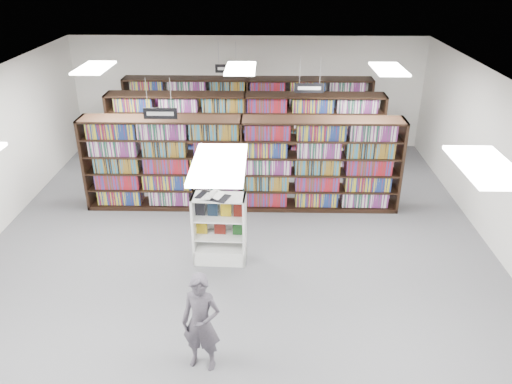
{
  "coord_description": "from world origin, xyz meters",
  "views": [
    {
      "loc": [
        0.53,
        -8.19,
        5.35
      ],
      "look_at": [
        0.35,
        0.5,
        1.1
      ],
      "focal_mm": 35.0,
      "sensor_mm": 36.0,
      "label": 1
    }
  ],
  "objects_px": {
    "endcap_display": "(220,238)",
    "shopper": "(201,323)",
    "bookshelf_row_near": "(242,164)",
    "open_book": "(212,195)"
  },
  "relations": [
    {
      "from": "bookshelf_row_near",
      "to": "shopper",
      "type": "xyz_separation_m",
      "value": [
        -0.33,
        -4.88,
        -0.29
      ]
    },
    {
      "from": "endcap_display",
      "to": "bookshelf_row_near",
      "type": "bearing_deg",
      "value": 84.22
    },
    {
      "from": "endcap_display",
      "to": "shopper",
      "type": "height_order",
      "value": "shopper"
    },
    {
      "from": "open_book",
      "to": "shopper",
      "type": "xyz_separation_m",
      "value": [
        0.09,
        -2.63,
        -0.63
      ]
    },
    {
      "from": "endcap_display",
      "to": "open_book",
      "type": "distance_m",
      "value": 0.94
    },
    {
      "from": "endcap_display",
      "to": "shopper",
      "type": "distance_m",
      "value": 2.72
    },
    {
      "from": "bookshelf_row_near",
      "to": "open_book",
      "type": "distance_m",
      "value": 2.31
    },
    {
      "from": "bookshelf_row_near",
      "to": "endcap_display",
      "type": "relative_size",
      "value": 5.15
    },
    {
      "from": "endcap_display",
      "to": "shopper",
      "type": "relative_size",
      "value": 0.9
    },
    {
      "from": "open_book",
      "to": "shopper",
      "type": "height_order",
      "value": "shopper"
    }
  ]
}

